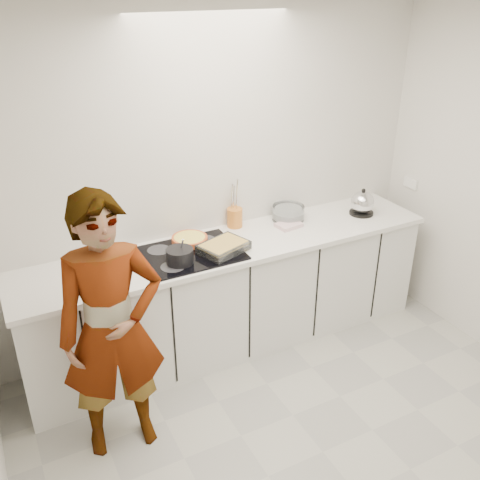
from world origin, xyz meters
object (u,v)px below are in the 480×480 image
tart_dish (190,239)px  saucepan (180,256)px  cook (112,330)px  baking_dish (223,247)px  hob (190,254)px  kettle (362,203)px  utensil_crock (235,218)px  mixing_bowl (288,213)px

tart_dish → saucepan: saucepan is taller
saucepan → cook: size_ratio=0.11×
saucepan → baking_dish: bearing=3.0°
hob → tart_dish: tart_dish is taller
kettle → saucepan: bearing=-175.9°
saucepan → utensil_crock: 0.73m
kettle → cook: (-2.29, -0.58, -0.15)m
tart_dish → mixing_bowl: (0.88, 0.04, 0.02)m
utensil_crock → tart_dish: bearing=-164.4°
kettle → mixing_bowl: bearing=163.4°
tart_dish → cook: 1.08m
mixing_bowl → baking_dish: bearing=-158.6°
tart_dish → baking_dish: size_ratio=0.79×
utensil_crock → cook: (-1.23, -0.85, -0.13)m
hob → mixing_bowl: 0.97m
baking_dish → hob: bearing=158.5°
mixing_bowl → cook: (-1.68, -0.76, -0.11)m
tart_dish → baking_dish: baking_dish is taller
kettle → cook: 2.36m
kettle → utensil_crock: 1.09m
saucepan → cook: cook is taller
mixing_bowl → utensil_crock: utensil_crock is taller
hob → cook: cook is taller
kettle → utensil_crock: (-1.06, 0.27, -0.02)m
baking_dish → mixing_bowl: bearing=21.4°
baking_dish → cook: size_ratio=0.23×
hob → cook: 0.92m
baking_dish → tart_dish: bearing=123.2°
hob → kettle: bearing=0.4°
hob → mixing_bowl: size_ratio=2.72×
hob → saucepan: (-0.12, -0.11, 0.06)m
saucepan → mixing_bowl: bearing=15.8°
saucepan → baking_dish: 0.34m
mixing_bowl → utensil_crock: bearing=169.2°
baking_dish → saucepan: bearing=-177.0°
cook → baking_dish: bearing=31.6°
mixing_bowl → cook: size_ratio=0.15×
baking_dish → mixing_bowl: size_ratio=1.50×
mixing_bowl → kettle: bearing=-16.6°
saucepan → utensil_crock: (0.62, 0.39, 0.01)m
mixing_bowl → saucepan: bearing=-164.2°
saucepan → utensil_crock: size_ratio=1.24×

